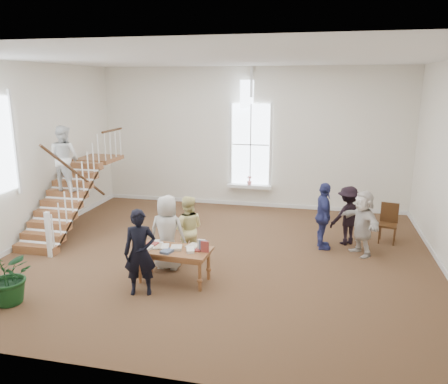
% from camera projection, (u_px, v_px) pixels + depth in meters
% --- Properties ---
extents(ground, '(10.00, 10.00, 0.00)m').
position_uv_depth(ground, '(219.00, 255.00, 10.38)').
color(ground, '#4A311D').
rests_on(ground, ground).
extents(room_shell, '(10.49, 10.00, 10.00)m').
position_uv_depth(room_shell, '(250.00, 194.00, 14.44)').
color(room_shell, silver).
rests_on(room_shell, ground).
extents(staircase, '(1.10, 4.10, 2.92)m').
position_uv_depth(staircase, '(67.00, 174.00, 11.62)').
color(staircase, brown).
rests_on(staircase, ground).
extents(library_table, '(1.54, 0.84, 0.77)m').
position_uv_depth(library_table, '(173.00, 252.00, 8.89)').
color(library_table, brown).
rests_on(library_table, ground).
extents(police_officer, '(0.70, 0.56, 1.69)m').
position_uv_depth(police_officer, '(140.00, 253.00, 8.31)').
color(police_officer, black).
rests_on(police_officer, ground).
extents(elderly_woman, '(0.82, 0.55, 1.66)m').
position_uv_depth(elderly_woman, '(167.00, 232.00, 9.48)').
color(elderly_woman, '#BBB7AE').
rests_on(elderly_woman, ground).
extents(person_yellow, '(0.83, 0.70, 1.53)m').
position_uv_depth(person_yellow, '(188.00, 229.00, 9.90)').
color(person_yellow, '#F8ED9B').
rests_on(person_yellow, ground).
extents(woman_cluster_a, '(0.54, 1.02, 1.66)m').
position_uv_depth(woman_cluster_a, '(323.00, 216.00, 10.64)').
color(woman_cluster_a, navy).
rests_on(woman_cluster_a, ground).
extents(woman_cluster_b, '(1.11, 1.01, 1.50)m').
position_uv_depth(woman_cluster_b, '(348.00, 216.00, 10.95)').
color(woman_cluster_b, black).
rests_on(woman_cluster_b, ground).
extents(woman_cluster_c, '(1.14, 1.48, 1.57)m').
position_uv_depth(woman_cluster_c, '(362.00, 223.00, 10.27)').
color(woman_cluster_c, silver).
rests_on(woman_cluster_c, ground).
extents(floor_plant, '(1.25, 1.18, 1.10)m').
position_uv_depth(floor_plant, '(9.00, 276.00, 7.98)').
color(floor_plant, '#123816').
rests_on(floor_plant, ground).
extents(side_chair, '(0.52, 0.52, 1.01)m').
position_uv_depth(side_chair, '(389.00, 220.00, 11.16)').
color(side_chair, '#3D2110').
rests_on(side_chair, ground).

